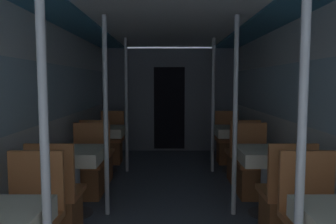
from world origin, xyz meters
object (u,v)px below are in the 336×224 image
(support_pole_left_1, at_px, (107,117))
(chair_right_near_1, at_px, (286,209))
(chair_left_near_1, at_px, (59,208))
(chair_right_far_1, at_px, (254,174))
(dining_table_right_2, at_px, (236,135))
(support_pole_right_0, at_px, (303,151))
(support_pole_right_2, at_px, (215,106))
(dining_table_left_2, at_px, (107,135))
(dining_table_right_1, at_px, (268,161))
(support_pole_left_2, at_px, (128,106))
(chair_left_far_1, at_px, (89,174))
(support_pole_left_0, at_px, (47,151))
(chair_left_far_2, at_px, (113,147))
(chair_right_far_2, at_px, (229,147))
(support_pole_right_1, at_px, (237,117))
(dining_table_left_1, at_px, (76,160))
(chair_right_near_2, at_px, (243,162))
(chair_left_near_2, at_px, (100,162))

(support_pole_left_1, height_order, chair_right_near_1, support_pole_left_1)
(chair_left_near_1, height_order, chair_right_far_1, same)
(dining_table_right_2, bearing_deg, support_pole_right_0, -95.75)
(support_pole_right_0, relative_size, support_pole_right_2, 1.00)
(dining_table_left_2, relative_size, chair_right_near_1, 0.79)
(dining_table_right_1, bearing_deg, support_pole_left_2, 134.97)
(chair_right_far_1, bearing_deg, support_pole_left_2, -34.15)
(support_pole_right_0, bearing_deg, support_pole_left_2, 111.73)
(chair_left_far_1, xyz_separation_m, dining_table_left_2, (0.00, 1.17, 0.31))
(support_pole_left_1, bearing_deg, dining_table_left_2, 101.39)
(support_pole_right_0, distance_m, dining_table_right_2, 3.51)
(support_pole_left_0, relative_size, dining_table_left_2, 2.96)
(support_pole_left_1, bearing_deg, chair_left_far_2, 98.66)
(chair_right_far_2, bearing_deg, chair_right_near_1, 90.00)
(support_pole_left_0, xyz_separation_m, chair_right_far_2, (1.73, 4.02, -0.78))
(chair_left_near_1, bearing_deg, support_pole_left_0, -73.43)
(chair_left_far_1, distance_m, support_pole_right_0, 2.97)
(support_pole_left_1, distance_m, support_pole_right_1, 1.38)
(chair_left_far_1, height_order, chair_right_far_2, same)
(support_pole_right_0, xyz_separation_m, chair_right_far_1, (0.35, 2.29, -0.78))
(support_pole_right_1, relative_size, support_pole_right_2, 1.00)
(chair_left_far_1, height_order, support_pole_left_2, support_pole_left_2)
(support_pole_right_2, bearing_deg, support_pole_right_1, -90.00)
(chair_left_far_2, xyz_separation_m, dining_table_right_1, (2.08, -2.29, 0.31))
(support_pole_left_1, relative_size, dining_table_left_2, 2.96)
(dining_table_left_1, distance_m, chair_right_near_2, 2.40)
(chair_left_far_1, height_order, chair_right_far_1, same)
(support_pole_left_1, distance_m, chair_right_far_2, 2.97)
(dining_table_left_2, bearing_deg, chair_right_far_2, 15.04)
(support_pole_right_0, height_order, chair_right_far_2, support_pole_right_0)
(dining_table_left_1, xyz_separation_m, dining_table_left_2, (0.00, 1.73, 0.00))
(support_pole_right_0, distance_m, support_pole_right_2, 3.46)
(dining_table_left_2, distance_m, dining_table_right_2, 2.08)
(support_pole_left_2, height_order, dining_table_right_1, support_pole_left_2)
(dining_table_right_2, bearing_deg, chair_right_far_1, -90.00)
(chair_left_near_2, relative_size, dining_table_right_2, 1.27)
(chair_left_far_2, xyz_separation_m, support_pole_left_2, (0.35, -0.56, 0.78))
(dining_table_left_2, xyz_separation_m, chair_left_near_2, (0.00, -0.56, -0.31))
(chair_left_near_1, xyz_separation_m, chair_left_far_1, (0.00, 1.12, 0.00))
(chair_right_near_1, height_order, support_pole_right_1, support_pole_right_1)
(chair_left_near_2, xyz_separation_m, chair_right_near_1, (2.08, -1.73, 0.00))
(dining_table_right_1, bearing_deg, support_pole_right_1, -180.00)
(support_pole_left_1, height_order, dining_table_right_1, support_pole_left_1)
(support_pole_right_0, height_order, support_pole_right_2, same)
(chair_left_near_1, xyz_separation_m, dining_table_left_2, (0.00, 2.29, 0.31))
(dining_table_right_2, xyz_separation_m, support_pole_right_2, (-0.35, 0.00, 0.47))
(support_pole_right_0, bearing_deg, chair_right_far_1, 81.34)
(dining_table_left_1, xyz_separation_m, chair_left_near_1, (0.00, -0.56, -0.31))
(support_pole_right_0, bearing_deg, support_pole_left_0, 180.00)
(chair_right_far_1, distance_m, support_pole_right_1, 1.02)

